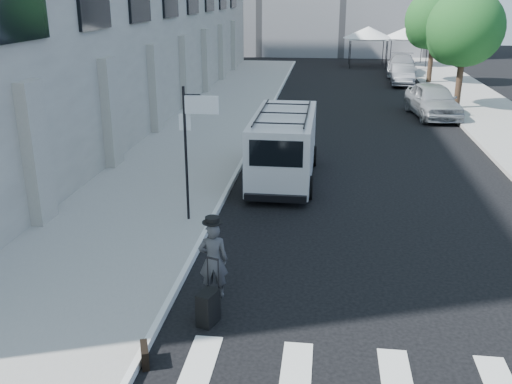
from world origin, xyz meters
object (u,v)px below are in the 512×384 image
(parked_car_b, at_px, (403,75))
(parked_car_c, at_px, (402,65))
(suitcase, at_px, (208,307))
(businessman, at_px, (213,260))
(cargo_van, at_px, (284,145))
(briefcase, at_px, (145,355))
(parked_car_a, at_px, (433,100))

(parked_car_b, relative_size, parked_car_c, 0.80)
(suitcase, distance_m, parked_car_b, 30.67)
(businessman, bearing_deg, cargo_van, -105.06)
(suitcase, height_order, parked_car_c, parked_car_c)
(businessman, relative_size, cargo_van, 0.28)
(parked_car_b, xyz_separation_m, parked_car_c, (0.47, 4.70, 0.06))
(suitcase, distance_m, cargo_van, 8.97)
(businessman, xyz_separation_m, cargo_van, (0.78, 7.90, 0.33))
(parked_car_b, bearing_deg, briefcase, -100.04)
(briefcase, bearing_deg, businessman, 52.26)
(parked_car_a, relative_size, parked_car_b, 1.18)
(parked_car_b, bearing_deg, parked_car_c, 88.13)
(parked_car_c, bearing_deg, parked_car_a, -84.77)
(businessman, height_order, parked_car_a, parked_car_a)
(suitcase, height_order, cargo_van, cargo_van)
(briefcase, xyz_separation_m, parked_car_b, (7.69, 31.22, 0.50))
(suitcase, xyz_separation_m, parked_car_b, (6.90, 29.88, 0.34))
(parked_car_a, bearing_deg, cargo_van, -128.02)
(cargo_van, distance_m, parked_car_a, 12.53)
(suitcase, bearing_deg, parked_car_b, 96.33)
(businessman, distance_m, briefcase, 2.53)
(businessman, distance_m, parked_car_b, 29.71)
(suitcase, xyz_separation_m, cargo_van, (0.69, 8.90, 0.80))
(suitcase, height_order, parked_car_b, parked_car_b)
(cargo_van, bearing_deg, businessman, -95.30)
(cargo_van, relative_size, parked_car_a, 1.19)
(parked_car_a, xyz_separation_m, parked_car_c, (0.20, 14.95, -0.09))
(businessman, bearing_deg, parked_car_b, -113.01)
(parked_car_a, height_order, parked_car_b, parked_car_a)
(businessman, distance_m, cargo_van, 7.95)
(suitcase, xyz_separation_m, parked_car_c, (7.37, 34.57, 0.40))
(briefcase, bearing_deg, cargo_van, 60.73)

